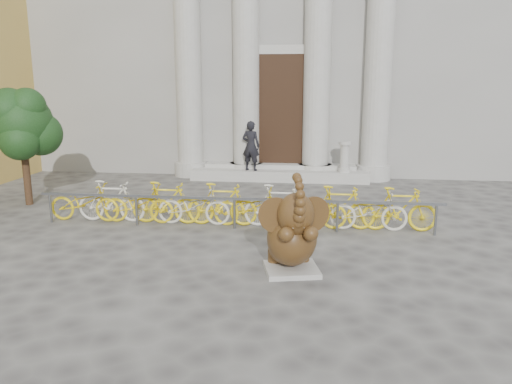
# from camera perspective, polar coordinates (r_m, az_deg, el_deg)

# --- Properties ---
(ground) EXTENTS (80.00, 80.00, 0.00)m
(ground) POSITION_cam_1_polar(r_m,az_deg,el_deg) (8.20, -2.11, -11.08)
(ground) COLOR #474442
(ground) RESTS_ON ground
(classical_building) EXTENTS (22.00, 10.70, 12.00)m
(classical_building) POSITION_cam_1_polar(r_m,az_deg,el_deg) (22.56, 3.92, 19.31)
(classical_building) COLOR gray
(classical_building) RESTS_ON ground
(entrance_steps) EXTENTS (6.00, 1.20, 0.36)m
(entrance_steps) POSITION_cam_1_polar(r_m,az_deg,el_deg) (17.15, 2.70, 2.03)
(entrance_steps) COLOR #A8A59E
(entrance_steps) RESTS_ON ground
(elephant_statue) EXTENTS (1.19, 1.43, 1.83)m
(elephant_statue) POSITION_cam_1_polar(r_m,az_deg,el_deg) (8.68, 4.19, -5.08)
(elephant_statue) COLOR #A8A59E
(elephant_statue) RESTS_ON ground
(bike_rack) EXTENTS (9.25, 0.53, 1.00)m
(bike_rack) POSITION_cam_1_polar(r_m,az_deg,el_deg) (11.56, -2.34, -1.45)
(bike_rack) COLOR slate
(bike_rack) RESTS_ON ground
(tree) EXTENTS (1.81, 1.65, 3.14)m
(tree) POSITION_cam_1_polar(r_m,az_deg,el_deg) (14.64, -25.14, 7.03)
(tree) COLOR #332114
(tree) RESTS_ON ground
(pedestrian) EXTENTS (0.68, 0.53, 1.66)m
(pedestrian) POSITION_cam_1_polar(r_m,az_deg,el_deg) (16.74, -0.59, 5.29)
(pedestrian) COLOR black
(pedestrian) RESTS_ON entrance_steps
(balustrade_post) EXTENTS (0.41, 0.41, 1.01)m
(balustrade_post) POSITION_cam_1_polar(r_m,az_deg,el_deg) (16.74, 10.08, 3.83)
(balustrade_post) COLOR #A8A59E
(balustrade_post) RESTS_ON entrance_steps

